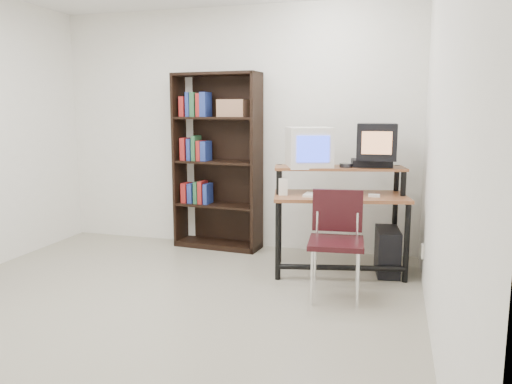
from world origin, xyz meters
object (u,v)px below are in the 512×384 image
(school_chair, at_px, (337,232))
(bookshelf, at_px, (218,160))
(crt_tv, at_px, (377,142))
(pc_tower, at_px, (387,251))
(computer_desk, at_px, (340,199))
(crt_monitor, at_px, (309,147))

(school_chair, height_order, bookshelf, bookshelf)
(crt_tv, relative_size, pc_tower, 0.82)
(computer_desk, height_order, bookshelf, bookshelf)
(computer_desk, height_order, crt_tv, crt_tv)
(crt_monitor, height_order, pc_tower, crt_monitor)
(school_chair, bearing_deg, bookshelf, 135.82)
(crt_tv, relative_size, school_chair, 0.43)
(crt_monitor, xyz_separation_m, crt_tv, (0.61, 0.10, 0.06))
(crt_monitor, height_order, school_chair, crt_monitor)
(crt_monitor, xyz_separation_m, pc_tower, (0.75, 0.00, -0.95))
(crt_tv, relative_size, bookshelf, 0.19)
(crt_tv, height_order, school_chair, crt_tv)
(crt_monitor, bearing_deg, crt_tv, -11.38)
(crt_tv, distance_m, school_chair, 1.08)
(pc_tower, bearing_deg, crt_tv, 138.73)
(crt_tv, bearing_deg, bookshelf, 165.14)
(school_chair, distance_m, bookshelf, 1.90)
(pc_tower, bearing_deg, computer_desk, -179.82)
(crt_monitor, distance_m, bookshelf, 1.19)
(crt_tv, height_order, pc_tower, crt_tv)
(crt_monitor, relative_size, school_chair, 0.59)
(school_chair, bearing_deg, crt_monitor, 111.76)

